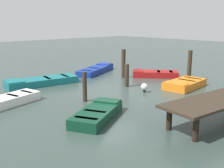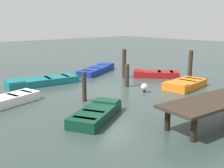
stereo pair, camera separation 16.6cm
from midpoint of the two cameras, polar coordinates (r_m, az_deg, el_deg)
ground_plane at (r=14.84m, az=0.32°, el=-1.32°), size 80.00×80.00×0.00m
dock_segment at (r=10.55m, az=21.52°, el=-3.69°), size 4.80×2.12×0.95m
rowboat_red at (r=18.55m, az=9.51°, el=2.15°), size 2.89×2.99×0.46m
rowboat_dark_green at (r=10.52m, az=-2.95°, el=-6.30°), size 3.09×2.36×0.46m
rowboat_white at (r=13.15m, az=-20.94°, el=-3.16°), size 3.01×1.74×0.46m
rowboat_teal at (r=16.62m, az=-14.44°, el=0.61°), size 4.34×1.93×0.46m
rowboat_orange at (r=15.93m, az=15.62°, el=0.01°), size 2.98×1.71×0.46m
rowboat_blue at (r=19.96m, az=-3.01°, el=3.09°), size 4.19×2.79×0.46m
mooring_piling_near_right at (r=15.54m, az=3.51°, el=1.85°), size 0.26×0.26×1.33m
mooring_piling_near_left at (r=12.70m, az=-5.58°, el=-0.58°), size 0.21×0.21×1.42m
mooring_piling_mid_left at (r=17.95m, az=16.63°, el=3.83°), size 0.27×0.27×1.93m
mooring_piling_center at (r=17.97m, az=2.85°, el=4.37°), size 0.27×0.27×1.93m
marker_buoy at (r=14.45m, az=7.23°, el=-0.66°), size 0.36×0.36×0.48m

